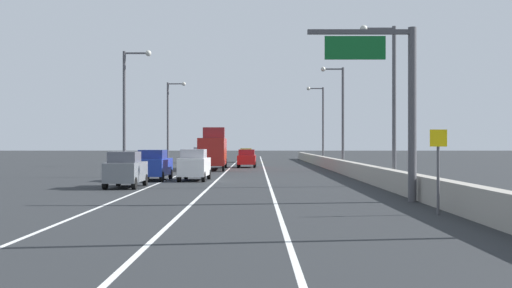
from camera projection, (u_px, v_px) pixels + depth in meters
ground_plane at (247, 167)px, 67.85m from camera, size 320.00×320.00×0.00m
lane_stripe_left at (187, 170)px, 58.82m from camera, size 0.16×130.00×0.00m
lane_stripe_center at (224, 170)px, 58.84m from camera, size 0.16×130.00×0.00m
lane_stripe_right at (262, 170)px, 58.86m from camera, size 0.16×130.00×0.00m
jersey_barrier_right at (357, 172)px, 43.89m from camera, size 0.60×120.00×1.10m
overhead_sign_gantry at (392, 92)px, 26.87m from camera, size 4.68×0.36×7.50m
speed_advisory_sign at (435, 165)px, 22.03m from camera, size 0.60×0.11×3.00m
lamp_post_right_second at (386, 93)px, 36.92m from camera, size 2.14×0.44×9.50m
lamp_post_right_third at (337, 111)px, 56.89m from camera, size 2.14×0.44×9.50m
lamp_post_right_fourth at (318, 119)px, 76.87m from camera, size 2.14×0.44×9.50m
lamp_post_left_mid at (125, 104)px, 46.83m from camera, size 2.14×0.44×9.50m
lamp_post_left_far at (167, 117)px, 70.80m from camera, size 2.14×0.44×9.50m
car_silver_0 at (198, 155)px, 82.66m from camera, size 1.97×4.67×2.05m
car_gray_1 at (123, 170)px, 35.66m from camera, size 1.84×4.12×2.05m
car_red_2 at (244, 158)px, 66.13m from camera, size 2.00×4.19×1.89m
car_blue_3 at (151, 165)px, 42.66m from camera, size 2.04×4.35×2.08m
car_yellow_4 at (243, 155)px, 84.52m from camera, size 1.83×4.44×1.88m
car_white_5 at (191, 165)px, 42.40m from camera, size 1.97×4.11×2.12m
box_truck at (210, 150)px, 60.62m from camera, size 2.66×9.42×4.12m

